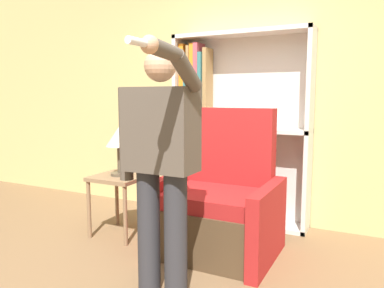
{
  "coord_description": "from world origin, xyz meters",
  "views": [
    {
      "loc": [
        1.26,
        -1.76,
        1.3
      ],
      "look_at": [
        0.06,
        0.63,
        0.96
      ],
      "focal_mm": 35.0,
      "sensor_mm": 36.0,
      "label": 1
    }
  ],
  "objects": [
    {
      "name": "person_standing",
      "position": [
        0.03,
        0.24,
        0.91
      ],
      "size": [
        0.6,
        0.78,
        1.59
      ],
      "color": "#2D2D33",
      "rests_on": "ground_plane"
    },
    {
      "name": "side_table",
      "position": [
        -0.88,
        1.0,
        0.48
      ],
      "size": [
        0.47,
        0.47,
        0.57
      ],
      "color": "#846647",
      "rests_on": "ground_plane"
    },
    {
      "name": "bookcase",
      "position": [
        -0.21,
        1.87,
        0.95
      ],
      "size": [
        1.41,
        0.28,
        1.94
      ],
      "color": "silver",
      "rests_on": "ground_plane"
    },
    {
      "name": "armchair",
      "position": [
        0.09,
        1.08,
        0.37
      ],
      "size": [
        0.98,
        0.82,
        1.2
      ],
      "color": "#4C3823",
      "rests_on": "ground_plane"
    },
    {
      "name": "wall_back",
      "position": [
        0.0,
        2.03,
        1.4
      ],
      "size": [
        8.0,
        0.06,
        2.8
      ],
      "color": "tan",
      "rests_on": "ground_plane"
    },
    {
      "name": "table_lamp",
      "position": [
        -0.88,
        1.0,
        0.91
      ],
      "size": [
        0.25,
        0.25,
        0.45
      ],
      "color": "#4C4233",
      "rests_on": "side_table"
    }
  ]
}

